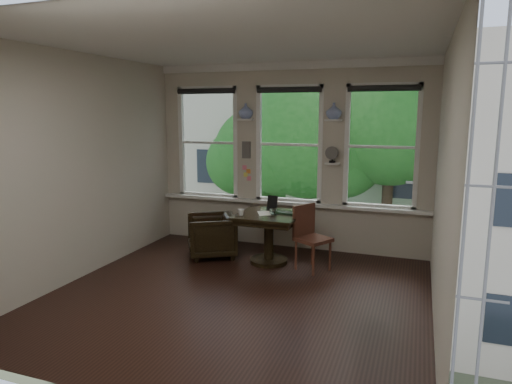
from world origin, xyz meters
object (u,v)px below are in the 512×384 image
at_px(armchair_left, 212,236).
at_px(table, 269,238).
at_px(mug, 241,212).
at_px(laptop, 286,214).
at_px(side_chair_right, 313,239).

bearing_deg(armchair_left, table, 59.32).
bearing_deg(mug, table, 35.05).
xyz_separation_m(laptop, mug, (-0.59, -0.27, 0.03)).
bearing_deg(side_chair_right, armchair_left, 117.37).
distance_m(armchair_left, mug, 0.79).
bearing_deg(laptop, armchair_left, -167.72).
relative_size(armchair_left, mug, 7.44).
bearing_deg(laptop, table, -162.52).
relative_size(table, mug, 9.22).
xyz_separation_m(armchair_left, laptop, (1.19, 0.03, 0.43)).
bearing_deg(mug, laptop, 24.54).
height_order(table, mug, mug).
bearing_deg(table, armchair_left, -179.87).
bearing_deg(mug, side_chair_right, 8.38).
bearing_deg(laptop, mug, -144.70).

